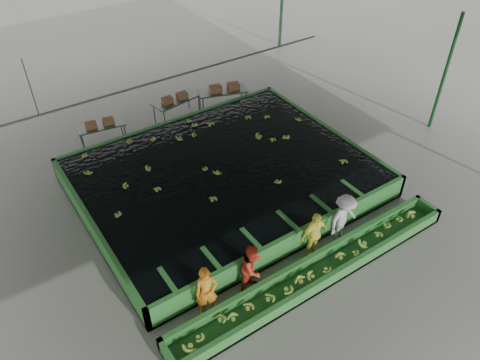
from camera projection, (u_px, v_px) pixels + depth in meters
ground at (248, 210)px, 16.31m from camera, size 80.00×80.00×0.00m
shed_roof at (250, 79)px, 13.16m from camera, size 20.00×22.00×0.04m
shed_posts at (249, 151)px, 14.73m from camera, size 20.00×22.00×5.00m
flotation_tank at (225, 177)px, 16.99m from camera, size 10.00×8.00×0.90m
tank_water at (224, 169)px, 16.74m from camera, size 9.70×7.70×0.00m
sorting_trough at (317, 272)px, 13.83m from camera, size 10.00×1.00×0.50m
cableway_rail at (173, 77)px, 17.64m from camera, size 0.08×0.08×14.00m
rail_hanger_left at (31, 88)px, 14.84m from camera, size 0.04×0.04×2.00m
rail_hanger_right at (280, 23)px, 19.19m from camera, size 0.04×0.04×2.00m
worker_a at (207, 292)px, 12.53m from camera, size 0.72×0.58×1.70m
worker_b at (252, 268)px, 13.19m from camera, size 1.00×0.91×1.67m
worker_c at (314, 235)px, 14.18m from camera, size 1.00×0.42×1.70m
worker_d at (344, 218)px, 14.68m from camera, size 1.23×0.81×1.78m
packing_table_left at (103, 134)px, 19.25m from camera, size 1.99×1.02×0.86m
packing_table_mid at (177, 109)px, 20.73m from camera, size 2.24×1.20×0.97m
packing_table_right at (223, 100)px, 21.32m from camera, size 2.37×1.54×1.00m
box_stack_left at (100, 126)px, 18.94m from camera, size 1.18×0.47×0.25m
box_stack_mid at (175, 100)px, 20.33m from camera, size 1.20×0.36×0.26m
box_stack_right at (225, 90)px, 20.97m from camera, size 1.41×0.73×0.29m
floating_bananas at (213, 158)px, 17.25m from camera, size 8.72×5.94×0.12m
trough_bananas at (318, 268)px, 13.73m from camera, size 9.05×0.60×0.12m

